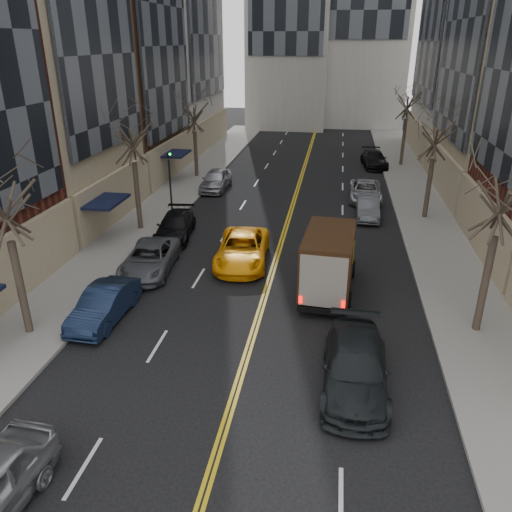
# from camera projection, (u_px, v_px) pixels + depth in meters

# --- Properties ---
(sidewalk_left) EXTENTS (4.00, 66.00, 0.15)m
(sidewalk_left) POSITION_uv_depth(u_px,v_px,m) (173.00, 196.00, 37.12)
(sidewalk_left) COLOR slate
(sidewalk_left) RESTS_ON ground
(sidewalk_right) EXTENTS (4.00, 66.00, 0.15)m
(sidewalk_right) POSITION_uv_depth(u_px,v_px,m) (423.00, 208.00, 34.49)
(sidewalk_right) COLOR slate
(sidewalk_right) RESTS_ON ground
(tree_lf_mid) EXTENTS (3.20, 3.20, 8.91)m
(tree_lf_mid) POSITION_uv_depth(u_px,v_px,m) (130.00, 121.00, 28.15)
(tree_lf_mid) COLOR #382D23
(tree_lf_mid) RESTS_ON sidewalk_left
(tree_lf_far) EXTENTS (3.20, 3.20, 8.12)m
(tree_lf_far) POSITION_uv_depth(u_px,v_px,m) (193.00, 104.00, 40.15)
(tree_lf_far) COLOR #382D23
(tree_lf_far) RESTS_ON sidewalk_left
(tree_rt_near) EXTENTS (3.20, 3.20, 8.71)m
(tree_rt_near) POSITION_uv_depth(u_px,v_px,m) (507.00, 174.00, 17.49)
(tree_rt_near) COLOR #382D23
(tree_rt_near) RESTS_ON sidewalk_right
(tree_rt_mid) EXTENTS (3.20, 3.20, 8.32)m
(tree_rt_mid) POSITION_uv_depth(u_px,v_px,m) (438.00, 123.00, 30.28)
(tree_rt_mid) COLOR #382D23
(tree_rt_mid) RESTS_ON sidewalk_right
(tree_rt_far) EXTENTS (3.20, 3.20, 9.11)m
(tree_rt_far) POSITION_uv_depth(u_px,v_px,m) (409.00, 90.00, 43.63)
(tree_rt_far) COLOR #382D23
(tree_rt_far) RESTS_ON sidewalk_right
(traffic_signal) EXTENTS (0.29, 0.26, 4.70)m
(traffic_signal) POSITION_uv_depth(u_px,v_px,m) (170.00, 178.00, 31.26)
(traffic_signal) COLOR black
(traffic_signal) RESTS_ON sidewalk_left
(ups_truck) EXTENTS (2.61, 5.76, 3.08)m
(ups_truck) POSITION_uv_depth(u_px,v_px,m) (329.00, 261.00, 22.68)
(ups_truck) COLOR black
(ups_truck) RESTS_ON ground
(observer_sedan) EXTENTS (2.21, 5.37, 1.55)m
(observer_sedan) POSITION_uv_depth(u_px,v_px,m) (355.00, 367.00, 16.62)
(observer_sedan) COLOR black
(observer_sedan) RESTS_ON ground
(taxi) EXTENTS (2.95, 5.70, 1.54)m
(taxi) POSITION_uv_depth(u_px,v_px,m) (242.00, 249.00, 25.97)
(taxi) COLOR #FFA50A
(taxi) RESTS_ON ground
(pedestrian) EXTENTS (0.56, 0.74, 1.83)m
(pedestrian) POSITION_uv_depth(u_px,v_px,m) (313.00, 283.00, 22.04)
(pedestrian) COLOR black
(pedestrian) RESTS_ON ground
(parked_lf_b) EXTENTS (1.65, 4.35, 1.42)m
(parked_lf_b) POSITION_uv_depth(u_px,v_px,m) (104.00, 305.00, 20.67)
(parked_lf_b) COLOR #101B33
(parked_lf_b) RESTS_ON ground
(parked_lf_c) EXTENTS (2.73, 5.17, 1.39)m
(parked_lf_c) POSITION_uv_depth(u_px,v_px,m) (150.00, 259.00, 25.05)
(parked_lf_c) COLOR #51555A
(parked_lf_c) RESTS_ON ground
(parked_lf_d) EXTENTS (2.50, 4.97, 1.39)m
(parked_lf_d) POSITION_uv_depth(u_px,v_px,m) (175.00, 226.00, 29.40)
(parked_lf_d) COLOR black
(parked_lf_d) RESTS_ON ground
(parked_lf_e) EXTENTS (1.94, 4.68, 1.58)m
(parked_lf_e) POSITION_uv_depth(u_px,v_px,m) (216.00, 180.00, 38.75)
(parked_lf_e) COLOR #AEAFB6
(parked_lf_e) RESTS_ON ground
(parked_rt_a) EXTENTS (1.44, 4.04, 1.33)m
(parked_rt_a) POSITION_uv_depth(u_px,v_px,m) (368.00, 208.00, 32.64)
(parked_rt_a) COLOR #4B4E52
(parked_rt_a) RESTS_ON ground
(parked_rt_b) EXTENTS (2.30, 4.94, 1.37)m
(parked_rt_b) POSITION_uv_depth(u_px,v_px,m) (366.00, 191.00, 36.23)
(parked_rt_b) COLOR #B9BCC2
(parked_rt_b) RESTS_ON ground
(parked_rt_c) EXTENTS (2.52, 5.16, 1.45)m
(parked_rt_c) POSITION_uv_depth(u_px,v_px,m) (374.00, 159.00, 45.73)
(parked_rt_c) COLOR black
(parked_rt_c) RESTS_ON ground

